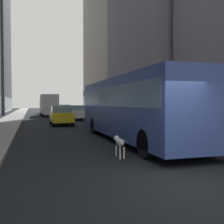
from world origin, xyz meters
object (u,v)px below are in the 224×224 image
at_px(dalmatian_dog, 119,143).
at_px(transit_bus, 132,105).
at_px(car_red_coupe, 45,109).
at_px(box_truck, 49,104).
at_px(car_white_van, 77,113).
at_px(car_blue_hatchback, 64,110).
at_px(car_yellow_taxi, 61,115).

bearing_deg(dalmatian_dog, transit_bus, 62.55).
bearing_deg(car_red_coupe, box_truck, -90.00).
xyz_separation_m(car_white_van, car_blue_hatchback, (0.00, 11.53, 0.00)).
distance_m(car_blue_hatchback, dalmatian_dog, 32.02).
distance_m(transit_bus, dalmatian_dog, 4.35).
height_order(car_red_coupe, dalmatian_dog, car_red_coupe).
bearing_deg(car_blue_hatchback, dalmatian_dog, -93.44).
height_order(car_white_van, car_red_coupe, same).
distance_m(car_white_van, car_blue_hatchback, 11.53).
relative_size(car_white_van, car_blue_hatchback, 0.93).
height_order(car_blue_hatchback, car_yellow_taxi, same).
bearing_deg(box_truck, transit_bus, -84.95).
bearing_deg(transit_bus, dalmatian_dog, -117.45).
bearing_deg(car_blue_hatchback, car_red_coupe, 106.13).
distance_m(car_blue_hatchback, car_red_coupe, 8.64).
bearing_deg(car_yellow_taxi, car_red_coupe, 90.00).
distance_m(car_white_van, car_red_coupe, 19.97).
height_order(car_yellow_taxi, car_red_coupe, same).
relative_size(transit_bus, box_truck, 1.54).
height_order(transit_bus, box_truck, same).
bearing_deg(car_blue_hatchback, transit_bus, -90.00).
relative_size(transit_bus, car_red_coupe, 2.45).
bearing_deg(box_truck, car_white_van, -77.05).
distance_m(car_blue_hatchback, box_truck, 2.77).
distance_m(car_red_coupe, dalmatian_dog, 40.27).
relative_size(transit_bus, car_blue_hatchback, 2.70).
xyz_separation_m(transit_bus, box_truck, (-2.40, 27.18, -0.11)).
bearing_deg(car_yellow_taxi, box_truck, 90.00).
distance_m(transit_bus, car_white_van, 16.77).
relative_size(car_blue_hatchback, box_truck, 0.57).
bearing_deg(transit_bus, car_white_van, 90.00).
bearing_deg(car_white_van, car_yellow_taxi, -110.98).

